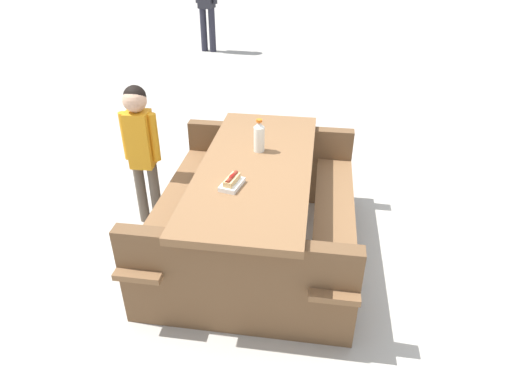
{
  "coord_description": "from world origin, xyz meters",
  "views": [
    {
      "loc": [
        2.68,
        0.29,
        2.18
      ],
      "look_at": [
        0.0,
        0.0,
        0.52
      ],
      "focal_mm": 31.27,
      "sensor_mm": 36.0,
      "label": 1
    }
  ],
  "objects_px": {
    "soda_bottle": "(260,137)",
    "hotdog_tray": "(232,182)",
    "picnic_table": "(256,201)",
    "child_in_coat": "(141,140)"
  },
  "relations": [
    {
      "from": "soda_bottle",
      "to": "child_in_coat",
      "type": "bearing_deg",
      "value": -96.08
    },
    {
      "from": "soda_bottle",
      "to": "hotdog_tray",
      "type": "xyz_separation_m",
      "value": [
        0.52,
        -0.12,
        -0.08
      ]
    },
    {
      "from": "hotdog_tray",
      "to": "child_in_coat",
      "type": "distance_m",
      "value": 1.01
    },
    {
      "from": "picnic_table",
      "to": "child_in_coat",
      "type": "relative_size",
      "value": 1.59
    },
    {
      "from": "soda_bottle",
      "to": "hotdog_tray",
      "type": "bearing_deg",
      "value": -13.11
    },
    {
      "from": "picnic_table",
      "to": "child_in_coat",
      "type": "height_order",
      "value": "child_in_coat"
    },
    {
      "from": "soda_bottle",
      "to": "hotdog_tray",
      "type": "height_order",
      "value": "soda_bottle"
    },
    {
      "from": "child_in_coat",
      "to": "soda_bottle",
      "type": "bearing_deg",
      "value": 83.92
    },
    {
      "from": "soda_bottle",
      "to": "child_in_coat",
      "type": "height_order",
      "value": "child_in_coat"
    },
    {
      "from": "picnic_table",
      "to": "child_in_coat",
      "type": "distance_m",
      "value": 1.01
    }
  ]
}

